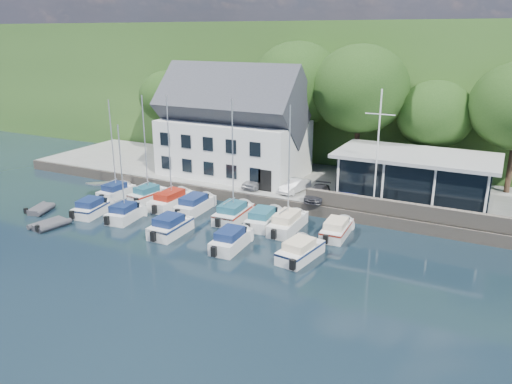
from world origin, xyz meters
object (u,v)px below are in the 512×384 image
(boat_r1_0, at_px, (113,152))
(boat_r2_2, at_px, (171,225))
(boat_r1_2, at_px, (170,156))
(dinghy_0, at_px, (41,208))
(boat_r2_1, at_px, (121,168))
(dinghy_1, at_px, (49,223))
(club_pavilion, at_px, (415,177))
(car_silver, at_px, (257,180))
(car_blue, at_px, (352,192))
(car_white, at_px, (295,186))
(boat_r1_3, at_px, (195,203))
(harbor_building, at_px, (233,131))
(boat_r1_4, at_px, (233,166))
(boat_r2_0, at_px, (92,206))
(flagpole, at_px, (377,151))
(boat_r1_5, at_px, (263,217))
(car_dgrey, at_px, (318,193))
(boat_r1_1, at_px, (146,154))
(boat_r2_3, at_px, (231,238))
(boat_r1_7, at_px, (337,227))
(boat_r2_4, at_px, (301,249))
(boat_r1_6, at_px, (289,173))

(boat_r1_0, relative_size, boat_r2_2, 1.60)
(boat_r1_2, height_order, dinghy_0, boat_r1_2)
(boat_r2_1, bearing_deg, dinghy_1, -143.65)
(club_pavilion, distance_m, car_silver, 14.09)
(car_blue, distance_m, boat_r1_0, 21.85)
(dinghy_1, bearing_deg, car_white, 54.06)
(boat_r2_2, bearing_deg, boat_r1_3, 102.11)
(harbor_building, xyz_separation_m, boat_r2_2, (2.50, -14.34, -4.57))
(boat_r1_4, bearing_deg, boat_r2_0, -162.12)
(car_blue, height_order, boat_r2_1, boat_r2_1)
(flagpole, xyz_separation_m, boat_r1_4, (-10.24, -5.23, -1.24))
(boat_r1_5, xyz_separation_m, dinghy_1, (-14.93, -8.22, -0.36))
(harbor_building, xyz_separation_m, car_dgrey, (10.60, -4.06, -3.78))
(harbor_building, height_order, boat_r1_2, harbor_building)
(car_blue, height_order, boat_r1_1, boat_r1_1)
(club_pavilion, xyz_separation_m, boat_r2_2, (-15.50, -13.84, -2.27))
(car_white, bearing_deg, boat_r1_4, -100.55)
(car_white, relative_size, boat_r1_1, 0.41)
(car_white, height_order, boat_r1_4, boat_r1_4)
(car_silver, xyz_separation_m, boat_r1_1, (-8.44, -5.48, 2.74))
(car_silver, bearing_deg, boat_r2_3, -69.50)
(boat_r1_5, height_order, boat_r1_7, boat_r1_5)
(boat_r1_1, xyz_separation_m, boat_r2_0, (-1.91, -5.13, -3.66))
(car_blue, relative_size, dinghy_0, 1.36)
(car_dgrey, relative_size, dinghy_0, 1.44)
(boat_r1_7, distance_m, dinghy_1, 22.67)
(boat_r1_3, relative_size, dinghy_0, 2.34)
(boat_r1_1, height_order, boat_r1_7, boat_r1_1)
(boat_r2_4, bearing_deg, boat_r2_3, -165.19)
(boat_r1_0, bearing_deg, car_silver, 30.15)
(boat_r1_2, bearing_deg, harbor_building, 84.34)
(boat_r1_0, height_order, boat_r2_0, boat_r1_0)
(harbor_building, distance_m, boat_r2_4, 19.53)
(harbor_building, distance_m, boat_r2_2, 15.25)
(boat_r2_2, height_order, boat_r2_4, boat_r2_2)
(car_white, relative_size, boat_r2_4, 0.63)
(boat_r2_2, relative_size, boat_r2_3, 0.94)
(boat_r2_1, bearing_deg, boat_r1_6, 10.30)
(club_pavilion, xyz_separation_m, flagpole, (-2.47, -3.75, 2.81))
(car_dgrey, relative_size, dinghy_1, 1.34)
(car_blue, relative_size, boat_r1_6, 0.40)
(car_silver, distance_m, dinghy_0, 19.20)
(car_white, xyz_separation_m, boat_r2_1, (-10.73, -10.53, 2.88))
(dinghy_1, bearing_deg, boat_r1_7, 32.57)
(boat_r1_0, bearing_deg, dinghy_0, -115.32)
(car_blue, height_order, dinghy_0, car_blue)
(club_pavilion, relative_size, boat_r2_0, 2.54)
(club_pavilion, xyz_separation_m, boat_r1_4, (-12.71, -8.97, 1.57))
(harbor_building, height_order, car_white, harbor_building)
(boat_r1_2, distance_m, boat_r1_5, 10.04)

